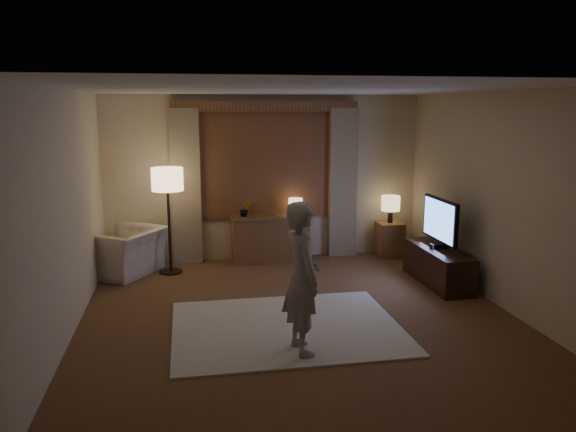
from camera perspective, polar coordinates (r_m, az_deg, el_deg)
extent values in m
cube|color=brown|center=(6.62, 1.21, -10.46)|extent=(5.00, 5.50, 0.02)
cube|color=silver|center=(6.16, 1.31, 12.84)|extent=(5.00, 5.50, 0.02)
cube|color=beige|center=(8.95, -2.33, 3.89)|extent=(5.00, 0.02, 2.60)
cube|color=beige|center=(3.67, 10.07, -6.87)|extent=(5.00, 0.02, 2.60)
cube|color=beige|center=(6.26, -21.86, -0.04)|extent=(0.02, 5.50, 2.60)
cube|color=beige|center=(7.19, 21.25, 1.36)|extent=(0.02, 5.50, 2.60)
cube|color=black|center=(8.89, -2.31, 5.46)|extent=(2.00, 0.01, 1.70)
cube|color=brown|center=(8.88, -2.30, 5.46)|extent=(2.08, 0.04, 1.78)
cube|color=tan|center=(8.76, -10.35, 2.90)|extent=(0.45, 0.12, 2.40)
cube|color=tan|center=(9.11, 5.60, 3.34)|extent=(0.45, 0.12, 2.40)
cube|color=brown|center=(8.79, -2.30, 11.08)|extent=(2.90, 0.14, 0.16)
cube|color=beige|center=(6.35, -0.14, -11.24)|extent=(2.50, 2.00, 0.02)
cube|color=brown|center=(8.87, -1.78, -2.41)|extent=(1.20, 0.40, 0.70)
cube|color=brown|center=(8.78, -1.80, 0.44)|extent=(0.16, 0.02, 0.20)
imported|color=#999999|center=(8.72, -4.40, 0.68)|extent=(0.17, 0.13, 0.30)
cylinder|color=black|center=(8.85, 0.76, 0.28)|extent=(0.08, 0.08, 0.12)
cylinder|color=#FFDD99|center=(8.82, 0.76, 1.23)|extent=(0.22, 0.22, 0.18)
cylinder|color=black|center=(8.52, -11.79, -5.54)|extent=(0.33, 0.33, 0.03)
cylinder|color=black|center=(8.37, -11.95, -1.58)|extent=(0.04, 0.04, 1.24)
cylinder|color=#FFDD99|center=(8.24, -12.17, 3.68)|extent=(0.45, 0.45, 0.33)
imported|color=beige|center=(8.52, -16.20, -3.52)|extent=(1.32, 1.36, 0.67)
cube|color=brown|center=(9.33, 10.26, -2.35)|extent=(0.40, 0.40, 0.56)
cylinder|color=black|center=(9.25, 10.35, -0.06)|extent=(0.08, 0.08, 0.20)
cylinder|color=#FFDD99|center=(9.21, 10.39, 1.28)|extent=(0.30, 0.30, 0.24)
cube|color=black|center=(8.07, 14.99, -4.91)|extent=(0.45, 1.40, 0.50)
cube|color=black|center=(8.00, 15.09, -2.97)|extent=(0.23, 0.11, 0.06)
cube|color=black|center=(7.92, 15.22, -0.39)|extent=(0.05, 0.96, 0.59)
cube|color=#5996F2|center=(7.90, 15.02, -0.40)|extent=(0.00, 0.89, 0.53)
imported|color=#A7A39A|center=(5.50, 1.42, -6.29)|extent=(0.44, 0.60, 1.52)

